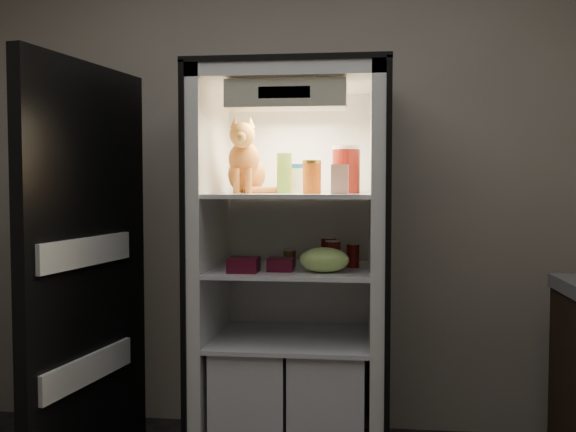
% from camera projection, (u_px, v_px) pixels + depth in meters
% --- Properties ---
extents(room_shell, '(3.60, 3.60, 3.60)m').
position_uv_depth(room_shell, '(237.00, 76.00, 1.68)').
color(room_shell, white).
rests_on(room_shell, floor).
extents(refrigerator, '(0.90, 0.72, 1.88)m').
position_uv_depth(refrigerator, '(293.00, 296.00, 3.10)').
color(refrigerator, white).
rests_on(refrigerator, floor).
extents(fridge_door, '(0.21, 0.87, 1.85)m').
position_uv_depth(fridge_door, '(87.00, 282.00, 2.76)').
color(fridge_door, black).
rests_on(fridge_door, floor).
extents(tabby_cat, '(0.30, 0.34, 0.36)m').
position_uv_depth(tabby_cat, '(246.00, 165.00, 3.05)').
color(tabby_cat, '#CC5B1A').
rests_on(tabby_cat, refrigerator).
extents(parmesan_shaker, '(0.07, 0.07, 0.19)m').
position_uv_depth(parmesan_shaker, '(284.00, 173.00, 3.02)').
color(parmesan_shaker, green).
rests_on(parmesan_shaker, refrigerator).
extents(mayo_tub, '(0.10, 0.10, 0.14)m').
position_uv_depth(mayo_tub, '(300.00, 178.00, 3.10)').
color(mayo_tub, white).
rests_on(mayo_tub, refrigerator).
extents(salsa_jar, '(0.09, 0.09, 0.15)m').
position_uv_depth(salsa_jar, '(312.00, 177.00, 2.93)').
color(salsa_jar, '#9B100E').
rests_on(salsa_jar, refrigerator).
extents(pepper_jar, '(0.13, 0.13, 0.22)m').
position_uv_depth(pepper_jar, '(346.00, 170.00, 3.01)').
color(pepper_jar, maroon).
rests_on(pepper_jar, refrigerator).
extents(cream_carton, '(0.08, 0.08, 0.13)m').
position_uv_depth(cream_carton, '(340.00, 179.00, 2.84)').
color(cream_carton, white).
rests_on(cream_carton, refrigerator).
extents(soda_can_a, '(0.07, 0.07, 0.14)m').
position_uv_depth(soda_can_a, '(329.00, 251.00, 3.09)').
color(soda_can_a, black).
rests_on(soda_can_a, refrigerator).
extents(soda_can_b, '(0.06, 0.06, 0.11)m').
position_uv_depth(soda_can_b, '(353.00, 256.00, 3.03)').
color(soda_can_b, black).
rests_on(soda_can_b, refrigerator).
extents(soda_can_c, '(0.07, 0.07, 0.13)m').
position_uv_depth(soda_can_c, '(333.00, 255.00, 2.96)').
color(soda_can_c, black).
rests_on(soda_can_c, refrigerator).
extents(condiment_jar, '(0.06, 0.06, 0.08)m').
position_uv_depth(condiment_jar, '(290.00, 257.00, 3.07)').
color(condiment_jar, '#533D17').
rests_on(condiment_jar, refrigerator).
extents(grape_bag, '(0.22, 0.16, 0.11)m').
position_uv_depth(grape_bag, '(324.00, 260.00, 2.86)').
color(grape_bag, '#99C55B').
rests_on(grape_bag, refrigerator).
extents(berry_box_left, '(0.13, 0.13, 0.07)m').
position_uv_depth(berry_box_left, '(244.00, 265.00, 2.86)').
color(berry_box_left, '#530D23').
rests_on(berry_box_left, refrigerator).
extents(berry_box_right, '(0.12, 0.12, 0.06)m').
position_uv_depth(berry_box_right, '(281.00, 264.00, 2.91)').
color(berry_box_right, '#530D23').
rests_on(berry_box_right, refrigerator).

